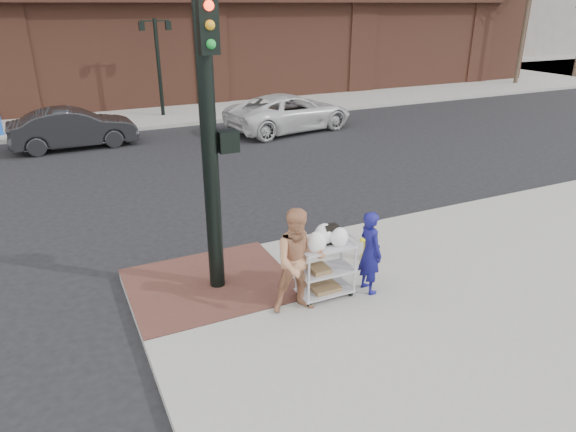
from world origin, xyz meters
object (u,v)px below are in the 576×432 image
pedestrian_tan (299,261)px  minivan_white (290,112)px  fire_hydrant (369,240)px  sedan_dark (74,128)px  woman_blue (370,252)px  utility_cart (326,265)px  lamp_post (158,57)px  traffic_signal_pole (211,135)px

pedestrian_tan → minivan_white: (5.61, 12.01, -0.30)m
pedestrian_tan → minivan_white: bearing=76.4°
pedestrian_tan → fire_hydrant: bearing=38.1°
sedan_dark → pedestrian_tan: bearing=-171.2°
woman_blue → minivan_white: bearing=-19.5°
sedan_dark → utility_cart: (2.93, -12.68, 0.03)m
lamp_post → minivan_white: (4.05, -4.49, -1.90)m
traffic_signal_pole → fire_hydrant: traffic_signal_pole is taller
utility_cart → fire_hydrant: 1.66m
minivan_white → fire_hydrant: size_ratio=6.52×
lamp_post → traffic_signal_pole: bearing=-99.2°
minivan_white → pedestrian_tan: bearing=145.7°
traffic_signal_pole → woman_blue: bearing=-29.0°
lamp_post → fire_hydrant: bearing=-88.4°
lamp_post → minivan_white: 6.34m
fire_hydrant → pedestrian_tan: bearing=-153.3°
traffic_signal_pole → sedan_dark: 11.86m
traffic_signal_pole → pedestrian_tan: size_ratio=2.88×
traffic_signal_pole → pedestrian_tan: bearing=-54.2°
sedan_dark → fire_hydrant: (4.35, -11.84, -0.14)m
lamp_post → minivan_white: bearing=-48.0°
woman_blue → pedestrian_tan: size_ratio=0.84×
traffic_signal_pole → minivan_white: 12.74m
pedestrian_tan → minivan_white: pedestrian_tan is taller
lamp_post → pedestrian_tan: lamp_post is taller
woman_blue → sedan_dark: bearing=16.2°
fire_hydrant → sedan_dark: bearing=110.2°
lamp_post → fire_hydrant: (0.44, -15.49, -2.06)m
woman_blue → sedan_dark: woman_blue is taller
lamp_post → minivan_white: lamp_post is taller
minivan_white → utility_cart: bearing=147.7°
woman_blue → sedan_dark: (-3.69, 12.83, -0.18)m
lamp_post → sedan_dark: 5.69m
minivan_white → fire_hydrant: bearing=152.6°
woman_blue → utility_cart: woman_blue is taller
utility_cart → pedestrian_tan: bearing=-163.5°
sedan_dark → utility_cart: size_ratio=3.30×
traffic_signal_pole → fire_hydrant: size_ratio=6.31×
traffic_signal_pole → utility_cart: 2.81m
traffic_signal_pole → minivan_white: size_ratio=0.97×
sedan_dark → minivan_white: 8.00m
woman_blue → pedestrian_tan: bearing=90.9°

